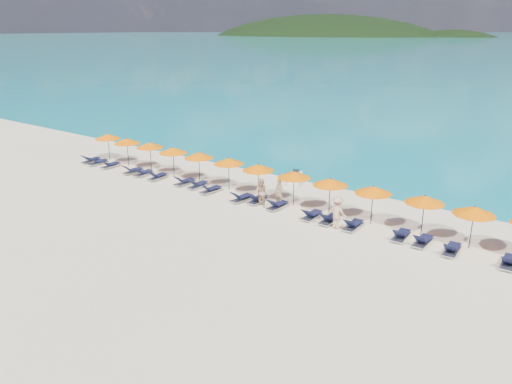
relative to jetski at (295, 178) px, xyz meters
The scene contains 38 objects.
ground 9.47m from the jetski, 82.25° to the right, with size 1400.00×1400.00×0.00m, color beige.
headland_main 610.14m from the jetski, 119.38° to the left, with size 374.00×242.00×126.50m.
headland_small 571.45m from the jetski, 105.11° to the left, with size 162.00×126.00×85.50m.
jetski is the anchor object (origin of this frame).
beachgoer_a 5.13m from the jetski, 68.91° to the right, with size 0.61×0.40×1.68m, color tan.
beachgoer_b 5.74m from the jetski, 78.71° to the right, with size 0.87×0.50×1.79m, color tan.
beachgoer_c 8.81m from the jetski, 42.53° to the right, with size 1.22×0.57×1.89m, color tan.
umbrella_0 16.24m from the jetski, 165.54° to the right, with size 2.10×2.10×2.28m.
umbrella_1 13.80m from the jetski, 162.09° to the right, with size 2.10×2.10×2.28m.
umbrella_2 11.41m from the jetski, 158.80° to the right, with size 2.10×2.10×2.28m.
umbrella_3 9.09m from the jetski, 151.66° to the right, with size 2.10×2.10×2.28m.
umbrella_4 7.01m from the jetski, 141.96° to the right, with size 2.10×2.10×2.28m.
umbrella_5 5.22m from the jetski, 122.64° to the right, with size 2.10×2.10×2.28m.
umbrella_6 4.59m from the jetski, 91.66° to the right, with size 2.10×2.10×2.28m.
umbrella_7 5.24m from the jetski, 58.71° to the right, with size 2.10×2.10×2.28m.
umbrella_8 6.85m from the jetski, 40.01° to the right, with size 2.10×2.10×2.28m.
umbrella_9 8.92m from the jetski, 28.44° to the right, with size 2.10×2.10×2.28m.
umbrella_10 11.41m from the jetski, 21.11° to the right, with size 2.10×2.10×2.28m.
umbrella_11 13.82m from the jetski, 18.13° to the right, with size 2.10×2.10×2.28m.
lounger_0 17.14m from the jetski, 161.48° to the right, with size 0.69×1.72×0.66m.
lounger_1 16.20m from the jetski, 160.16° to the right, with size 0.65×1.71×0.66m.
lounger_2 14.78m from the jetski, 158.17° to the right, with size 0.76×1.75×0.66m.
lounger_3 12.30m from the jetski, 153.48° to the right, with size 0.69×1.72×0.66m.
lounger_4 11.30m from the jetski, 151.30° to the right, with size 0.75×1.74×0.66m.
lounger_5 9.97m from the jetski, 147.05° to the right, with size 0.76×1.75×0.66m.
lounger_6 7.83m from the jetski, 138.43° to the right, with size 0.71×1.73×0.66m.
lounger_7 6.95m from the jetski, 131.89° to the right, with size 0.65×1.71×0.66m.
lounger_8 6.31m from the jetski, 120.67° to the right, with size 0.77×1.75×0.66m.
lounger_9 5.55m from the jetski, 95.27° to the right, with size 0.76×1.74×0.66m.
lounger_10 5.16m from the jetski, 84.70° to the right, with size 0.72×1.73×0.66m.
lounger_11 5.71m from the jetski, 68.44° to the right, with size 0.66×1.71×0.66m.
lounger_12 7.18m from the jetski, 49.83° to the right, with size 0.62×1.70×0.66m.
lounger_13 7.92m from the jetski, 43.43° to the right, with size 0.71×1.73×0.66m.
lounger_14 9.05m from the jetski, 36.94° to the right, with size 0.67×1.72×0.66m.
lounger_15 11.17m from the jetski, 27.88° to the right, with size 0.75×1.74×0.66m.
lounger_16 12.22m from the jetski, 25.50° to the right, with size 0.63×1.70×0.66m.
lounger_17 13.64m from the jetski, 23.43° to the right, with size 0.73×1.74×0.66m.
lounger_18 15.94m from the jetski, 19.22° to the right, with size 0.71×1.73×0.66m.
Camera 1 is at (16.86, -19.58, 10.56)m, focal length 35.00 mm.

